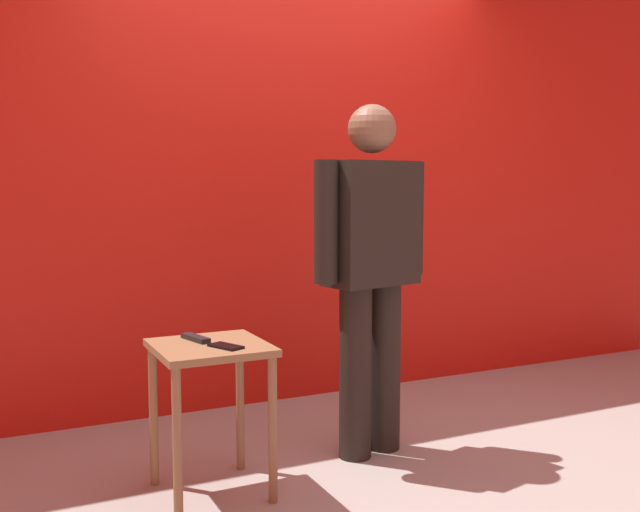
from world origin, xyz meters
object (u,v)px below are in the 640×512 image
tv_remote (196,338)px  standing_person (371,261)px  cell_phone (226,346)px  side_table (211,373)px

tv_remote → standing_person: bearing=-12.5°
cell_phone → tv_remote: size_ratio=0.85×
standing_person → tv_remote: 0.89m
side_table → tv_remote: size_ratio=3.69×
cell_phone → standing_person: bearing=-9.6°
tv_remote → side_table: bearing=-83.5°
standing_person → side_table: size_ratio=2.60×
standing_person → side_table: bearing=-171.9°
cell_phone → tv_remote: bearing=87.3°
standing_person → cell_phone: 0.85m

